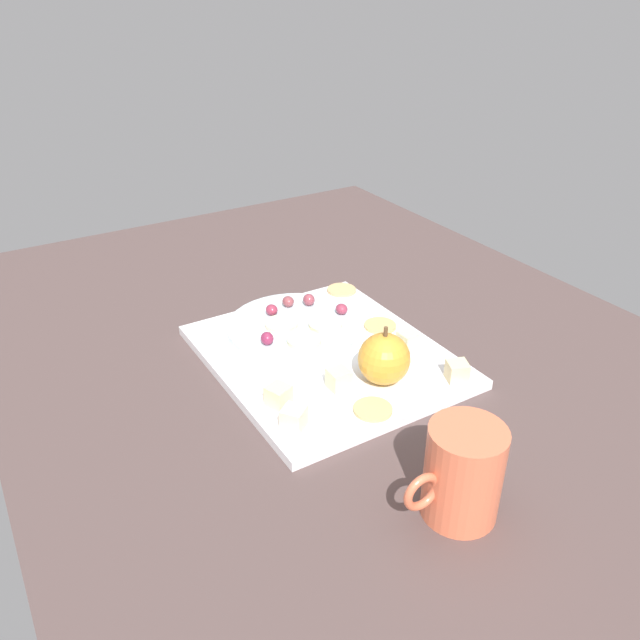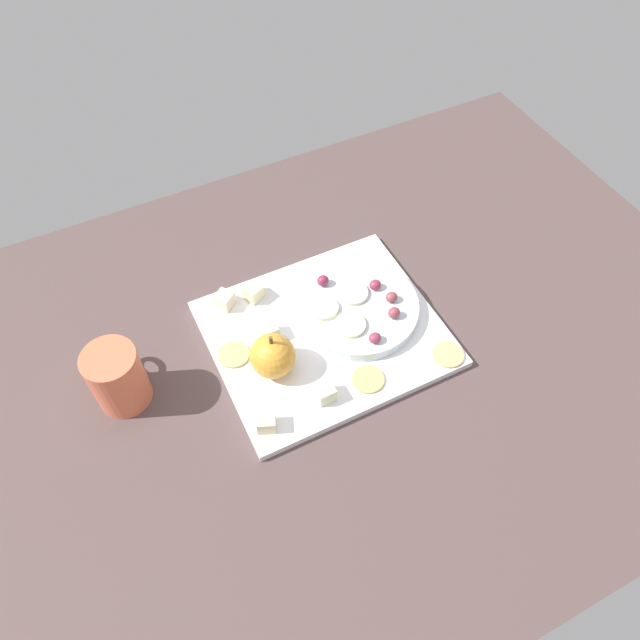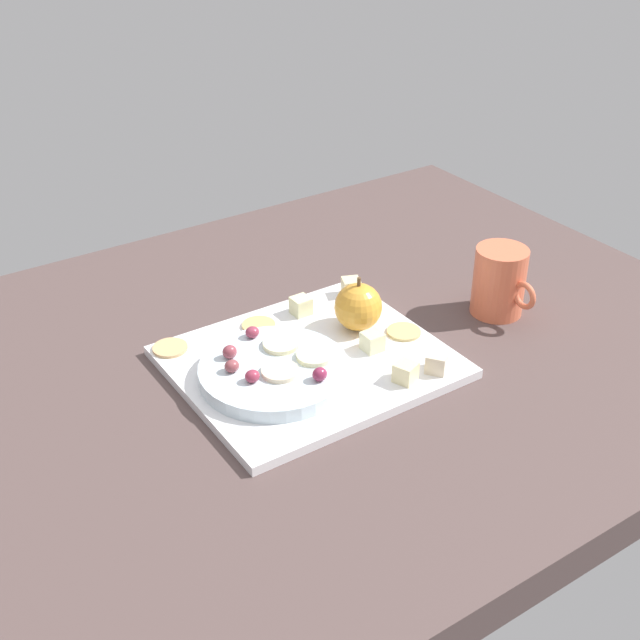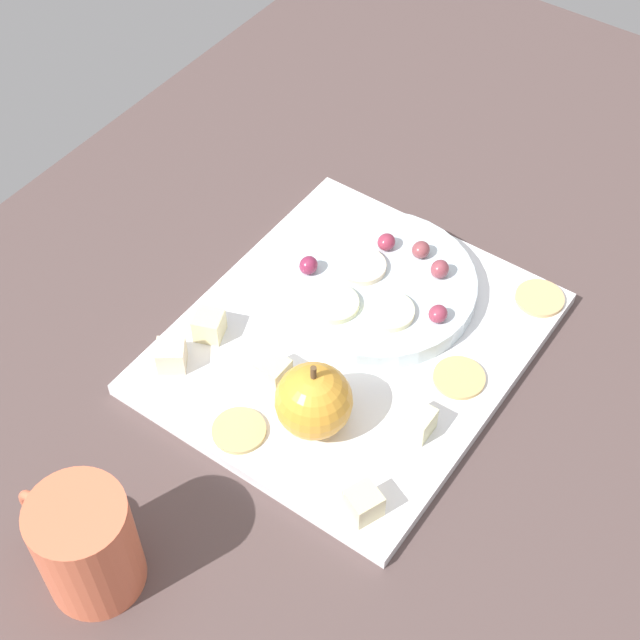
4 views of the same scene
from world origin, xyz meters
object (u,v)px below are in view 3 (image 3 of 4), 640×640
Objects in this scene: cracker_0 at (404,332)px; grape_0 at (320,374)px; platter at (310,362)px; grape_2 at (232,366)px; apple_slice_1 at (281,344)px; cup at (500,282)px; cracker_1 at (170,348)px; cheese_cube_0 at (301,306)px; apple_slice_0 at (280,371)px; cheese_cube_4 at (351,287)px; grape_3 at (229,351)px; cracker_2 at (259,325)px; grape_4 at (252,332)px; grape_1 at (252,376)px; cheese_cube_2 at (405,372)px; apple_slice_2 at (314,356)px; apple_whole at (358,307)px; cheese_cube_1 at (437,363)px; cheese_cube_3 at (372,342)px; serving_dish at (274,372)px.

cracker_0 is 2.48× the size of grape_0.
cracker_0 reaches higher than platter.
grape_2 is 0.40× the size of apple_slice_1.
cup is (32.68, -5.23, 1.55)cm from apple_slice_1.
cracker_1 reaches higher than platter.
cheese_cube_0 is 17.36cm from apple_slice_0.
grape_2 is (-24.89, -10.09, 1.36)cm from cheese_cube_4.
apple_slice_0 is (-20.05, -1.13, 1.92)cm from cracker_0.
grape_3 is 39.88cm from cup.
cracker_2 is at bearing 80.00° from apple_slice_1.
grape_4 is at bearing -166.09° from cheese_cube_4.
grape_1 is (-14.95, -12.73, 1.35)cm from cheese_cube_0.
cheese_cube_2 is 0.54× the size of cracker_1.
cracker_1 is at bearing 146.78° from grape_4.
cheese_cube_4 is (8.93, 0.56, 0.00)cm from cheese_cube_0.
grape_3 reaches higher than apple_slice_2.
apple_whole is at bearing 6.00° from grape_2.
apple_slice_1 is (7.83, 1.50, -0.48)cm from grape_2.
cup is at bearing -16.25° from apple_whole.
cheese_cube_1 is (6.48, -21.19, 0.00)cm from cheese_cube_0.
cheese_cube_1 is 4.57cm from cheese_cube_2.
grape_4 is at bearing 98.47° from grape_0.
grape_1 is 9.89cm from grape_4.
grape_2 reaches higher than cheese_cube_1.
cheese_cube_3 is at bearing 1.02° from apple_slice_0.
grape_0 is at bearing -173.60° from cup.
serving_dish is 1.76× the size of cup.
grape_0 is (-17.08, -17.49, 1.44)cm from cheese_cube_4.
grape_1 is at bearing 173.90° from apple_slice_0.
apple_slice_2 is (5.25, 0.53, 0.00)cm from apple_slice_0.
serving_dish is 13.96cm from cheese_cube_3.
cheese_cube_2 is 1.35× the size of grape_4.
grape_1 is (-6.80, 4.20, -0.09)cm from grape_0.
cracker_0 is 14.93cm from apple_slice_2.
grape_1 reaches higher than apple_slice_0.
cup is (40.51, -3.74, 1.07)cm from grape_2.
cracker_1 is at bearing 120.29° from grape_0.
apple_slice_0 is (-4.67, -13.37, 1.92)cm from cracker_2.
cheese_cube_0 is at bearing 151.62° from cup.
platter is 30.11cm from cup.
cup reaches higher than apple_slice_2.
grape_1 is (-16.89, 7.95, 1.35)cm from cheese_cube_2.
cheese_cube_3 reaches higher than cracker_0.
apple_slice_0 is at bearing -145.99° from cheese_cube_4.
grape_2 is (-9.29, -9.78, 2.40)cm from cracker_2.
cracker_2 is 2.48× the size of grape_4.
cup is at bearing -9.70° from grape_3.
apple_whole is at bearing 73.34° from cheese_cube_3.
grape_3 is (-6.60, 10.39, 0.01)cm from grape_0.
serving_dish is at bearing 82.82° from apple_slice_0.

